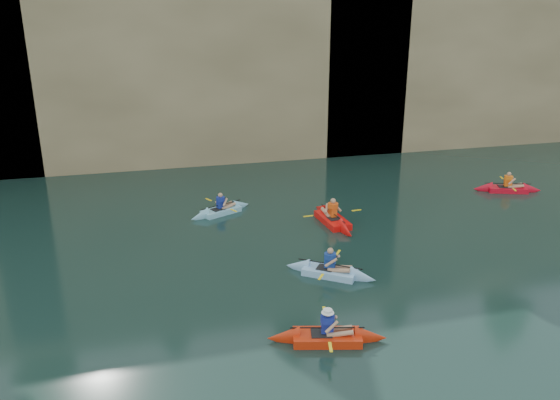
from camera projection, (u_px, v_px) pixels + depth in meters
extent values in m
cube|color=tan|center=(161.00, 50.00, 36.89)|extent=(70.00, 16.00, 12.00)
cube|color=tan|center=(205.00, 63.00, 30.71)|extent=(24.00, 2.40, 11.40)
cube|color=tan|center=(509.00, 68.00, 35.84)|extent=(26.00, 2.40, 9.84)
cube|color=black|center=(101.00, 142.00, 29.97)|extent=(3.50, 1.00, 3.20)
cube|color=black|center=(340.00, 119.00, 33.18)|extent=(5.00, 1.00, 4.50)
cube|color=red|center=(327.00, 337.00, 14.48)|extent=(2.58, 1.36, 0.28)
cone|color=red|center=(371.00, 337.00, 14.49)|extent=(1.03, 0.93, 0.74)
cone|color=red|center=(283.00, 337.00, 14.48)|extent=(1.03, 0.93, 0.74)
cube|color=black|center=(321.00, 333.00, 14.45)|extent=(0.65, 0.58, 0.04)
cube|color=navy|center=(327.00, 324.00, 14.36)|extent=(0.36, 0.28, 0.47)
sphere|color=tan|center=(328.00, 313.00, 14.25)|extent=(0.20, 0.20, 0.20)
cylinder|color=black|center=(327.00, 328.00, 14.39)|extent=(1.92, 0.53, 0.04)
cube|color=yellow|center=(324.00, 310.00, 15.23)|extent=(0.18, 0.43, 0.02)
cube|color=yellow|center=(330.00, 347.00, 13.56)|extent=(0.18, 0.43, 0.02)
cylinder|color=white|center=(328.00, 312.00, 14.24)|extent=(0.34, 0.34, 0.09)
cube|color=#8DC0EC|center=(330.00, 272.00, 18.18)|extent=(2.40, 2.05, 0.27)
cone|color=#8DC0EC|center=(363.00, 277.00, 17.79)|extent=(1.13, 1.10, 0.74)
cone|color=#8DC0EC|center=(298.00, 266.00, 18.57)|extent=(1.13, 1.10, 0.74)
cube|color=black|center=(325.00, 268.00, 18.20)|extent=(0.72, 0.70, 0.04)
cube|color=navy|center=(330.00, 261.00, 18.05)|extent=(0.40, 0.38, 0.50)
sphere|color=tan|center=(330.00, 251.00, 17.94)|extent=(0.21, 0.21, 0.21)
cylinder|color=black|center=(330.00, 264.00, 18.09)|extent=(1.79, 1.33, 0.04)
cube|color=yellow|center=(338.00, 252.00, 18.97)|extent=(0.31, 0.39, 0.02)
cube|color=yellow|center=(321.00, 277.00, 17.21)|extent=(0.31, 0.39, 0.02)
cube|color=red|center=(333.00, 220.00, 22.75)|extent=(1.03, 2.86, 0.30)
cone|color=red|center=(320.00, 209.00, 23.94)|extent=(0.87, 1.04, 0.81)
cone|color=red|center=(346.00, 231.00, 21.57)|extent=(0.87, 1.04, 0.81)
cube|color=black|center=(334.00, 218.00, 22.58)|extent=(0.54, 0.58, 0.04)
cube|color=#E45113|center=(333.00, 210.00, 22.61)|extent=(0.26, 0.38, 0.54)
sphere|color=tan|center=(333.00, 201.00, 22.49)|extent=(0.23, 0.23, 0.23)
cylinder|color=black|center=(333.00, 213.00, 22.66)|extent=(0.19, 2.39, 0.04)
cube|color=yellow|center=(308.00, 216.00, 22.33)|extent=(0.42, 0.11, 0.02)
cube|color=yellow|center=(357.00, 210.00, 22.99)|extent=(0.42, 0.11, 0.02)
cube|color=#83C5DB|center=(221.00, 211.00, 23.85)|extent=(2.45, 1.70, 0.26)
cone|color=#83C5DB|center=(241.00, 205.00, 24.55)|extent=(1.06, 1.00, 0.71)
cone|color=#83C5DB|center=(199.00, 216.00, 23.16)|extent=(1.06, 1.00, 0.71)
cube|color=black|center=(218.00, 209.00, 23.73)|extent=(0.69, 0.64, 0.04)
cube|color=navy|center=(221.00, 203.00, 23.73)|extent=(0.38, 0.33, 0.47)
sphere|color=tan|center=(220.00, 195.00, 23.62)|extent=(0.20, 0.20, 0.20)
cylinder|color=black|center=(221.00, 205.00, 23.77)|extent=(1.90, 0.95, 0.04)
cube|color=yellow|center=(209.00, 200.00, 24.44)|extent=(0.26, 0.41, 0.02)
cube|color=yellow|center=(234.00, 210.00, 23.09)|extent=(0.26, 0.41, 0.02)
cube|color=red|center=(507.00, 189.00, 26.81)|extent=(2.62, 1.58, 0.27)
cone|color=red|center=(532.00, 189.00, 26.72)|extent=(1.08, 1.00, 0.75)
cone|color=red|center=(482.00, 188.00, 26.90)|extent=(1.08, 1.00, 0.75)
cube|color=black|center=(504.00, 187.00, 26.79)|extent=(0.68, 0.63, 0.04)
cube|color=orange|center=(508.00, 181.00, 26.68)|extent=(0.39, 0.32, 0.50)
sphere|color=tan|center=(509.00, 174.00, 26.57)|extent=(0.21, 0.21, 0.21)
cylinder|color=black|center=(508.00, 183.00, 26.72)|extent=(2.09, 0.78, 0.04)
cube|color=yellow|center=(502.00, 178.00, 27.67)|extent=(0.22, 0.42, 0.02)
cube|color=yellow|center=(514.00, 190.00, 25.77)|extent=(0.22, 0.42, 0.02)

